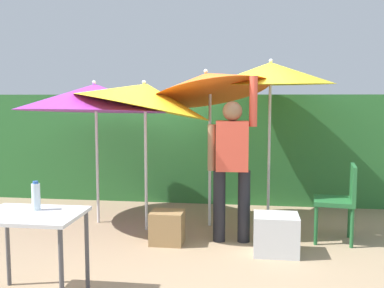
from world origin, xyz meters
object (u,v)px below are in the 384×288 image
(person_vendor, at_px, (232,161))
(folding_table, at_px, (31,224))
(cooler_box, at_px, (276,234))
(umbrella_navy, at_px, (95,98))
(bottle_water, at_px, (36,196))
(crate_cardboard, at_px, (167,227))
(chair_plastic, at_px, (341,198))
(umbrella_rainbow, at_px, (271,74))
(umbrella_orange, at_px, (145,96))
(umbrella_yellow, at_px, (208,84))

(person_vendor, bearing_deg, folding_table, -131.22)
(cooler_box, bearing_deg, person_vendor, 144.11)
(umbrella_navy, relative_size, bottle_water, 8.45)
(crate_cardboard, height_order, folding_table, folding_table)
(umbrella_navy, relative_size, chair_plastic, 2.28)
(umbrella_navy, distance_m, cooler_box, 2.83)
(crate_cardboard, xyz_separation_m, folding_table, (-0.81, -1.56, 0.45))
(umbrella_rainbow, height_order, umbrella_orange, umbrella_rainbow)
(cooler_box, relative_size, folding_table, 0.58)
(umbrella_rainbow, relative_size, bottle_water, 8.90)
(umbrella_orange, height_order, umbrella_navy, umbrella_orange)
(umbrella_orange, relative_size, umbrella_yellow, 0.91)
(umbrella_orange, height_order, crate_cardboard, umbrella_orange)
(person_vendor, xyz_separation_m, bottle_water, (-1.52, -1.63, -0.09))
(folding_table, bearing_deg, person_vendor, 48.78)
(umbrella_navy, xyz_separation_m, cooler_box, (2.27, -0.90, -1.43))
(umbrella_orange, relative_size, cooler_box, 4.36)
(umbrella_orange, distance_m, folding_table, 2.36)
(umbrella_navy, xyz_separation_m, folding_table, (0.27, -2.29, -1.00))
(umbrella_navy, bearing_deg, umbrella_rainbow, 9.34)
(umbrella_yellow, height_order, folding_table, umbrella_yellow)
(umbrella_yellow, xyz_separation_m, person_vendor, (0.33, -0.58, -0.88))
(person_vendor, distance_m, bottle_water, 2.23)
(person_vendor, distance_m, cooler_box, 0.94)
(cooler_box, bearing_deg, folding_table, -145.35)
(umbrella_rainbow, bearing_deg, folding_table, -126.49)
(chair_plastic, xyz_separation_m, folding_table, (-2.75, -1.89, 0.13))
(umbrella_rainbow, xyz_separation_m, umbrella_navy, (-2.23, -0.37, -0.31))
(umbrella_rainbow, xyz_separation_m, chair_plastic, (0.78, -0.76, -1.43))
(bottle_water, bearing_deg, umbrella_navy, 96.83)
(umbrella_navy, height_order, bottle_water, umbrella_navy)
(umbrella_yellow, height_order, bottle_water, umbrella_yellow)
(umbrella_yellow, xyz_separation_m, bottle_water, (-1.19, -2.21, -0.97))
(umbrella_rainbow, distance_m, cooler_box, 2.15)
(chair_plastic, height_order, folding_table, chair_plastic)
(bottle_water, bearing_deg, chair_plastic, 32.98)
(person_vendor, height_order, cooler_box, person_vendor)
(crate_cardboard, bearing_deg, umbrella_navy, 145.84)
(umbrella_yellow, bearing_deg, person_vendor, -60.03)
(umbrella_rainbow, xyz_separation_m, umbrella_orange, (-1.53, -0.57, -0.28))
(umbrella_yellow, height_order, person_vendor, umbrella_yellow)
(umbrella_orange, distance_m, umbrella_yellow, 0.80)
(umbrella_rainbow, distance_m, folding_table, 3.55)
(cooler_box, xyz_separation_m, crate_cardboard, (-1.20, 0.18, -0.03))
(cooler_box, relative_size, bottle_water, 1.94)
(folding_table, bearing_deg, umbrella_yellow, 62.85)
(umbrella_yellow, bearing_deg, bottle_water, -118.34)
(folding_table, bearing_deg, bottle_water, 92.42)
(cooler_box, distance_m, bottle_water, 2.46)
(chair_plastic, distance_m, crate_cardboard, 1.99)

